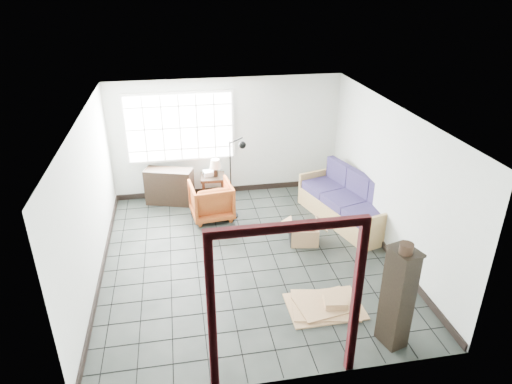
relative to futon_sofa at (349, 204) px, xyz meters
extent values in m
plane|color=black|center=(-2.22, -0.98, -0.36)|extent=(5.50, 5.50, 0.00)
cube|color=silver|center=(-2.22, 1.77, 0.94)|extent=(5.00, 0.02, 2.60)
cube|color=silver|center=(-2.22, -3.73, 0.94)|extent=(5.00, 0.02, 2.60)
cube|color=silver|center=(-4.72, -0.98, 0.94)|extent=(0.02, 5.50, 2.60)
cube|color=silver|center=(0.28, -0.98, 0.94)|extent=(0.02, 5.50, 2.60)
cube|color=white|center=(-2.22, -0.98, 2.24)|extent=(5.00, 5.50, 0.02)
cube|color=black|center=(-2.22, 1.75, -0.30)|extent=(4.95, 0.03, 0.12)
cube|color=black|center=(-4.70, -0.98, -0.30)|extent=(0.03, 5.45, 0.12)
cube|color=black|center=(0.26, -0.98, -0.30)|extent=(0.03, 5.45, 0.12)
cube|color=silver|center=(-3.22, 1.73, 1.24)|extent=(2.32, 0.06, 1.52)
cube|color=white|center=(-3.22, 1.69, 1.24)|extent=(2.20, 0.02, 1.40)
cube|color=#3B0D10|center=(-3.07, -3.68, 0.69)|extent=(0.10, 0.08, 2.10)
cube|color=#3B0D10|center=(-1.37, -3.68, 0.69)|extent=(0.10, 0.08, 2.10)
cube|color=#3B0D10|center=(-2.22, -3.68, 1.79)|extent=(1.80, 0.08, 0.10)
cube|color=olive|center=(-0.07, -0.02, -0.17)|extent=(1.41, 2.27, 0.38)
cube|color=olive|center=(0.24, -1.07, -0.02)|extent=(0.83, 0.30, 0.68)
cube|color=olive|center=(-0.38, 1.03, -0.02)|extent=(0.83, 0.30, 0.68)
cube|color=olive|center=(0.30, 0.09, 0.22)|extent=(0.68, 2.06, 0.74)
cube|color=#21193F|center=(0.11, -0.70, 0.11)|extent=(0.92, 0.87, 0.17)
cube|color=#21193F|center=(0.40, -0.61, 0.36)|extent=(0.33, 0.69, 0.55)
cube|color=#21193F|center=(-0.09, -0.03, 0.11)|extent=(0.92, 0.87, 0.17)
cube|color=#21193F|center=(0.21, 0.06, 0.36)|extent=(0.33, 0.69, 0.55)
cube|color=#21193F|center=(-0.29, 0.65, 0.11)|extent=(0.92, 0.87, 0.17)
cube|color=#21193F|center=(0.01, 0.73, 0.36)|extent=(0.33, 0.69, 0.55)
imported|color=maroon|center=(-2.71, 0.62, 0.06)|extent=(0.89, 0.85, 0.83)
cube|color=black|center=(-2.60, 1.42, 0.18)|extent=(0.55, 0.55, 0.06)
cube|color=black|center=(-2.82, 1.23, -0.10)|extent=(0.06, 0.06, 0.52)
cube|color=black|center=(-2.41, 1.20, -0.10)|extent=(0.06, 0.06, 0.52)
cube|color=black|center=(-2.79, 1.65, -0.10)|extent=(0.06, 0.06, 0.52)
cube|color=black|center=(-2.38, 1.62, -0.10)|extent=(0.06, 0.06, 0.52)
cylinder|color=black|center=(-2.53, 1.39, 0.28)|extent=(0.10, 0.10, 0.14)
cylinder|color=black|center=(-2.53, 1.39, 0.39)|extent=(0.02, 0.02, 0.10)
cone|color=beige|center=(-2.53, 1.39, 0.50)|extent=(0.26, 0.26, 0.19)
cube|color=silver|center=(-2.65, 1.48, 0.26)|extent=(0.31, 0.26, 0.10)
cylinder|color=black|center=(-2.79, 1.45, 0.26)|extent=(0.03, 0.06, 0.06)
cylinder|color=black|center=(-2.31, 0.57, -0.34)|extent=(0.32, 0.32, 0.03)
cylinder|color=black|center=(-2.31, 0.57, 0.46)|extent=(0.03, 0.03, 1.61)
cylinder|color=black|center=(-2.20, 0.50, 1.31)|extent=(0.27, 0.08, 0.14)
sphere|color=black|center=(-2.09, 0.42, 1.24)|extent=(0.17, 0.17, 0.14)
cube|color=black|center=(-3.54, 1.42, 0.03)|extent=(1.08, 0.68, 0.78)
cube|color=black|center=(-3.54, 1.42, 0.04)|extent=(1.00, 0.61, 0.03)
cube|color=black|center=(-0.64, -3.34, 0.37)|extent=(0.36, 0.42, 1.45)
cube|color=black|center=(-0.64, -3.34, 1.09)|extent=(0.41, 0.47, 0.04)
cylinder|color=black|center=(-0.66, -3.40, 1.17)|extent=(0.22, 0.22, 0.13)
cube|color=#A77E50|center=(-1.12, -0.68, -0.35)|extent=(0.55, 0.47, 0.02)
cube|color=black|center=(-1.36, -0.63, -0.19)|extent=(0.08, 0.39, 0.34)
cube|color=#A77E50|center=(-0.88, -0.72, -0.19)|extent=(0.08, 0.39, 0.34)
cube|color=#A77E50|center=(-1.15, -0.87, -0.19)|extent=(0.49, 0.10, 0.34)
cube|color=#A77E50|center=(-1.09, -0.48, -0.19)|extent=(0.49, 0.10, 0.34)
cube|color=#A77E50|center=(-1.43, -0.62, 0.04)|extent=(0.25, 0.42, 0.14)
cube|color=#A77E50|center=(-0.81, -0.73, 0.04)|extent=(0.25, 0.42, 0.14)
cube|color=#A77E50|center=(-1.30, -2.50, -0.35)|extent=(1.13, 0.80, 0.02)
cube|color=#A77E50|center=(-1.30, -2.50, -0.33)|extent=(1.10, 0.89, 0.02)
cube|color=#A77E50|center=(-1.30, -2.50, -0.30)|extent=(0.93, 0.74, 0.02)
cube|color=#A77E50|center=(-1.16, -2.56, -0.24)|extent=(0.36, 0.31, 0.09)
camera|label=1|loc=(-3.29, -7.67, 4.18)|focal=32.00mm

